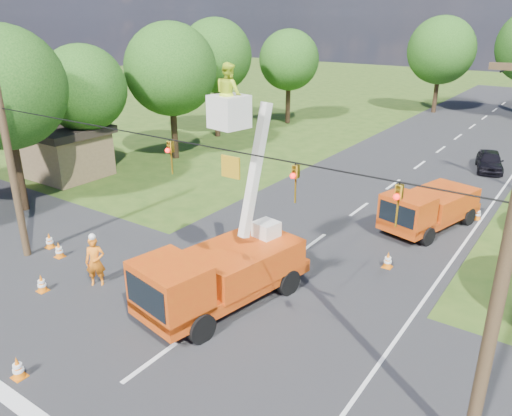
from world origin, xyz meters
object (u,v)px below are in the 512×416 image
Objects in this scene: ground_worker at (95,262)px; distant_car at (490,161)px; second_truck at (429,208)px; tree_left_e at (215,56)px; shed at (62,150)px; tree_left_d at (171,70)px; traffic_cone_2 at (285,270)px; pole_left at (9,154)px; traffic_cone_5 at (59,250)px; traffic_cone_6 at (49,241)px; pole_right_near at (506,260)px; traffic_cone_3 at (388,260)px; traffic_cone_7 at (478,213)px; bucket_truck at (221,261)px; tree_left_c at (83,89)px; traffic_cone_0 at (18,368)px; tree_left_b at (3,88)px; traffic_cone_8 at (266,233)px; traffic_cone_4 at (42,283)px; tree_left_f at (289,60)px; tree_far_a at (441,50)px.

distant_car is (9.05, 24.36, -0.34)m from ground_worker.
second_truck reaches higher than distant_car.
shed is at bearing -94.90° from tree_left_e.
tree_left_d is (3.00, 7.00, 4.50)m from shed.
traffic_cone_2 is 0.08× the size of pole_left.
traffic_cone_6 is at bearing 164.35° from traffic_cone_5.
pole_right_near is (17.83, -0.99, 4.75)m from traffic_cone_6.
tree_left_d is at bearing 110.14° from pole_left.
traffic_cone_3 and traffic_cone_7 have the same top height.
bucket_truck is 0.92× the size of pole_left.
second_truck is 20.92m from tree_left_c.
tree_left_b is at bearing 147.56° from traffic_cone_0.
ground_worker is at bearing -113.33° from traffic_cone_8.
traffic_cone_7 is at bearing 76.20° from traffic_cone_3.
traffic_cone_0 is 11.72m from traffic_cone_8.
pole_right_near reaches higher than traffic_cone_4.
traffic_cone_0 is 15.32m from tree_left_b.
tree_left_d reaches higher than bucket_truck.
bucket_truck is 0.90× the size of tree_left_d.
tree_left_b is (-15.07, -1.65, 5.95)m from traffic_cone_2.
tree_left_f is (-5.30, 30.00, 1.19)m from pole_left.
traffic_cone_5 is (-8.74, -3.98, 0.00)m from traffic_cone_2.
pole_right_near is 27.90m from shed.
tree_left_e is (-20.37, 14.28, 6.13)m from traffic_cone_3.
traffic_cone_0 is at bearing -112.02° from traffic_cone_7.
traffic_cone_6 is at bearing 141.89° from traffic_cone_4.
tree_far_a is (4.50, 43.00, 1.69)m from pole_left.
tree_left_b reaches higher than shed.
tree_left_d is at bearing -179.54° from traffic_cone_7.
traffic_cone_2 is 1.00× the size of traffic_cone_6.
distant_car is 5.41× the size of traffic_cone_2.
tree_left_c reaches higher than traffic_cone_5.
bucket_truck is 0.83× the size of pole_right_near.
pole_right_near is 26.57m from tree_left_c.
traffic_cone_8 is (7.37, 6.14, 0.00)m from traffic_cone_6.
second_truck is 14.00m from pole_right_near.
pole_right_near is (4.44, -24.47, 4.45)m from distant_car.
ground_worker reaches higher than traffic_cone_3.
traffic_cone_6 is (-1.15, 0.32, 0.00)m from traffic_cone_5.
pole_right_near is at bearing -41.01° from tree_left_e.
traffic_cone_7 is at bearing 15.72° from tree_left_c.
tree_left_e is at bearing 78.07° from ground_worker.
tree_left_c is (-16.28, 7.28, 3.67)m from bucket_truck.
tree_left_d is at bearing 122.38° from traffic_cone_0.
tree_left_f is at bearing 81.72° from shed.
distant_car is at bearing 36.95° from tree_left_c.
tree_left_b is 41.11m from tree_far_a.
traffic_cone_5 is at bearing -94.29° from tree_far_a.
traffic_cone_4 is at bearing -142.23° from bucket_truck.
tree_left_c is (-13.91, 13.57, 5.08)m from traffic_cone_0.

